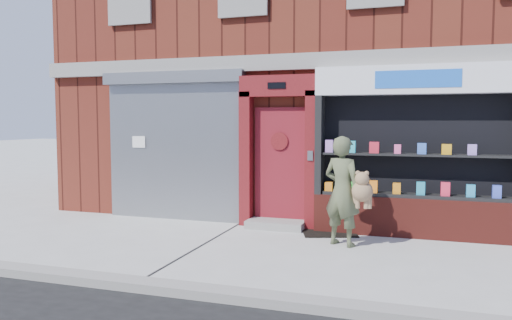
% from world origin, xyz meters
% --- Properties ---
extents(ground, '(80.00, 80.00, 0.00)m').
position_xyz_m(ground, '(0.00, 0.00, 0.00)').
color(ground, '#9E9E99').
rests_on(ground, ground).
extents(curb, '(60.00, 0.30, 0.12)m').
position_xyz_m(curb, '(0.00, -2.15, 0.06)').
color(curb, gray).
rests_on(curb, ground).
extents(building, '(12.00, 8.16, 8.00)m').
position_xyz_m(building, '(-0.00, 5.99, 4.00)').
color(building, '#551C13').
rests_on(building, ground).
extents(shutter_bay, '(3.10, 0.30, 3.04)m').
position_xyz_m(shutter_bay, '(-3.00, 1.93, 1.72)').
color(shutter_bay, gray).
rests_on(shutter_bay, ground).
extents(red_door_bay, '(1.52, 0.58, 2.90)m').
position_xyz_m(red_door_bay, '(-0.75, 1.86, 1.46)').
color(red_door_bay, '#500D11').
rests_on(red_door_bay, ground).
extents(pharmacy_bay, '(3.50, 0.41, 3.00)m').
position_xyz_m(pharmacy_bay, '(1.75, 1.81, 1.37)').
color(pharmacy_bay, maroon).
rests_on(pharmacy_bay, ground).
extents(woman, '(0.89, 0.66, 1.80)m').
position_xyz_m(woman, '(0.66, 0.78, 0.90)').
color(woman, '#4E5739').
rests_on(woman, ground).
extents(doormat, '(1.11, 0.93, 0.02)m').
position_xyz_m(doormat, '(0.30, 1.55, 0.01)').
color(doormat, black).
rests_on(doormat, ground).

